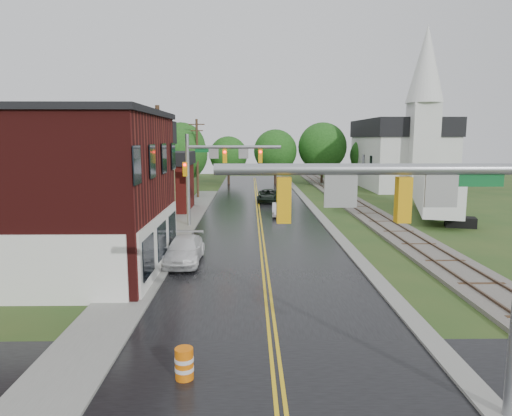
{
  "coord_description": "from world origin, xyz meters",
  "views": [
    {
      "loc": [
        -0.78,
        -8.29,
        6.9
      ],
      "look_at": [
        -0.49,
        13.77,
        3.5
      ],
      "focal_mm": 32.0,
      "sensor_mm": 36.0,
      "label": 1
    }
  ],
  "objects_px": {
    "utility_pole_b": "(159,171)",
    "tree_left_e": "(182,156)",
    "brick_building": "(21,192)",
    "tree_left_c": "(126,161)",
    "traffic_signal_near": "(434,223)",
    "utility_pole_c": "(197,157)",
    "construction_barrel": "(184,364)",
    "tree_left_b": "(54,152)",
    "pickup_white": "(184,250)",
    "suv_dark": "(268,196)",
    "semi_trailer": "(436,188)",
    "traffic_signal_far": "(215,163)",
    "church": "(403,146)",
    "sedan_silver": "(279,210)"
  },
  "relations": [
    {
      "from": "utility_pole_b",
      "to": "tree_left_e",
      "type": "xyz_separation_m",
      "value": [
        -2.05,
        23.9,
        0.09
      ]
    },
    {
      "from": "brick_building",
      "to": "tree_left_c",
      "type": "relative_size",
      "value": 1.87
    },
    {
      "from": "brick_building",
      "to": "tree_left_e",
      "type": "distance_m",
      "value": 31.12
    },
    {
      "from": "traffic_signal_near",
      "to": "utility_pole_c",
      "type": "relative_size",
      "value": 0.82
    },
    {
      "from": "utility_pole_b",
      "to": "construction_barrel",
      "type": "relative_size",
      "value": 9.52
    },
    {
      "from": "tree_left_b",
      "to": "pickup_white",
      "type": "bearing_deg",
      "value": -48.93
    },
    {
      "from": "tree_left_b",
      "to": "suv_dark",
      "type": "xyz_separation_m",
      "value": [
        19.0,
        8.79,
        -5.05
      ]
    },
    {
      "from": "tree_left_e",
      "to": "construction_barrel",
      "type": "height_order",
      "value": "tree_left_e"
    },
    {
      "from": "semi_trailer",
      "to": "traffic_signal_near",
      "type": "bearing_deg",
      "value": -112.36
    },
    {
      "from": "utility_pole_c",
      "to": "semi_trailer",
      "type": "height_order",
      "value": "utility_pole_c"
    },
    {
      "from": "tree_left_c",
      "to": "suv_dark",
      "type": "height_order",
      "value": "tree_left_c"
    },
    {
      "from": "brick_building",
      "to": "utility_pole_c",
      "type": "relative_size",
      "value": 1.59
    },
    {
      "from": "traffic_signal_far",
      "to": "utility_pole_c",
      "type": "xyz_separation_m",
      "value": [
        -3.33,
        17.0,
        -0.25
      ]
    },
    {
      "from": "traffic_signal_far",
      "to": "tree_left_c",
      "type": "bearing_deg",
      "value": 128.82
    },
    {
      "from": "traffic_signal_near",
      "to": "church",
      "type": "bearing_deg",
      "value": 72.28
    },
    {
      "from": "tree_left_b",
      "to": "tree_left_e",
      "type": "bearing_deg",
      "value": 57.26
    },
    {
      "from": "traffic_signal_far",
      "to": "tree_left_e",
      "type": "distance_m",
      "value": 19.65
    },
    {
      "from": "tree_left_b",
      "to": "semi_trailer",
      "type": "distance_m",
      "value": 33.63
    },
    {
      "from": "pickup_white",
      "to": "semi_trailer",
      "type": "distance_m",
      "value": 25.14
    },
    {
      "from": "brick_building",
      "to": "traffic_signal_near",
      "type": "xyz_separation_m",
      "value": [
        15.96,
        -13.0,
        0.82
      ]
    },
    {
      "from": "tree_left_e",
      "to": "utility_pole_b",
      "type": "bearing_deg",
      "value": -85.1
    },
    {
      "from": "traffic_signal_far",
      "to": "suv_dark",
      "type": "height_order",
      "value": "traffic_signal_far"
    },
    {
      "from": "suv_dark",
      "to": "sedan_silver",
      "type": "relative_size",
      "value": 1.36
    },
    {
      "from": "traffic_signal_near",
      "to": "utility_pole_b",
      "type": "bearing_deg",
      "value": 117.19
    },
    {
      "from": "church",
      "to": "sedan_silver",
      "type": "xyz_separation_m",
      "value": [
        -18.2,
        -22.09,
        -5.25
      ]
    },
    {
      "from": "traffic_signal_far",
      "to": "utility_pole_c",
      "type": "height_order",
      "value": "utility_pole_c"
    },
    {
      "from": "church",
      "to": "construction_barrel",
      "type": "bearing_deg",
      "value": -114.52
    },
    {
      "from": "tree_left_c",
      "to": "pickup_white",
      "type": "distance_m",
      "value": 25.45
    },
    {
      "from": "utility_pole_b",
      "to": "tree_left_c",
      "type": "distance_m",
      "value": 19.24
    },
    {
      "from": "church",
      "to": "tree_left_c",
      "type": "distance_m",
      "value": 36.59
    },
    {
      "from": "tree_left_c",
      "to": "construction_barrel",
      "type": "xyz_separation_m",
      "value": [
        11.16,
        -35.9,
        -4.04
      ]
    },
    {
      "from": "suv_dark",
      "to": "semi_trailer",
      "type": "height_order",
      "value": "semi_trailer"
    },
    {
      "from": "church",
      "to": "pickup_white",
      "type": "height_order",
      "value": "church"
    },
    {
      "from": "utility_pole_c",
      "to": "tree_left_e",
      "type": "distance_m",
      "value": 2.79
    },
    {
      "from": "traffic_signal_far",
      "to": "tree_left_e",
      "type": "xyz_separation_m",
      "value": [
        -5.38,
        18.9,
        -0.16
      ]
    },
    {
      "from": "utility_pole_c",
      "to": "tree_left_b",
      "type": "distance_m",
      "value": 16.42
    },
    {
      "from": "traffic_signal_near",
      "to": "tree_left_e",
      "type": "relative_size",
      "value": 0.9
    },
    {
      "from": "tree_left_e",
      "to": "sedan_silver",
      "type": "height_order",
      "value": "tree_left_e"
    },
    {
      "from": "church",
      "to": "suv_dark",
      "type": "relative_size",
      "value": 4.16
    },
    {
      "from": "utility_pole_c",
      "to": "tree_left_e",
      "type": "height_order",
      "value": "utility_pole_c"
    },
    {
      "from": "traffic_signal_far",
      "to": "tree_left_e",
      "type": "relative_size",
      "value": 0.9
    },
    {
      "from": "utility_pole_b",
      "to": "semi_trailer",
      "type": "height_order",
      "value": "utility_pole_b"
    },
    {
      "from": "suv_dark",
      "to": "pickup_white",
      "type": "bearing_deg",
      "value": -100.16
    },
    {
      "from": "tree_left_c",
      "to": "construction_barrel",
      "type": "height_order",
      "value": "tree_left_c"
    },
    {
      "from": "church",
      "to": "semi_trailer",
      "type": "bearing_deg",
      "value": -101.15
    },
    {
      "from": "semi_trailer",
      "to": "suv_dark",
      "type": "bearing_deg",
      "value": 147.71
    },
    {
      "from": "tree_left_c",
      "to": "sedan_silver",
      "type": "relative_size",
      "value": 2.17
    },
    {
      "from": "traffic_signal_far",
      "to": "sedan_silver",
      "type": "xyz_separation_m",
      "value": [
        5.26,
        4.65,
        -4.39
      ]
    },
    {
      "from": "traffic_signal_near",
      "to": "suv_dark",
      "type": "relative_size",
      "value": 1.53
    },
    {
      "from": "brick_building",
      "to": "church",
      "type": "relative_size",
      "value": 0.71
    }
  ]
}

